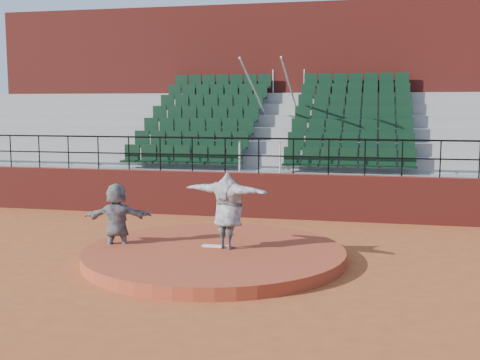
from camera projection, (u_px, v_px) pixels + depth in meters
ground at (214, 260)px, 12.68m from camera, size 90.00×90.00×0.00m
pitchers_mound at (214, 254)px, 12.67m from camera, size 5.50×5.50×0.25m
pitching_rubber at (216, 246)px, 12.80m from camera, size 0.60×0.15×0.03m
boundary_wall at (259, 195)px, 17.45m from camera, size 24.00×0.30×1.30m
wall_railing at (259, 148)px, 17.28m from camera, size 24.04×0.05×1.03m
seating_deck at (278, 157)px, 20.88m from camera, size 24.00×5.97×4.63m
press_box_facade at (294, 98)px, 24.45m from camera, size 24.00×3.00×7.10m
pitcher at (228, 211)px, 12.58m from camera, size 2.05×1.10×1.61m
fielder at (117, 219)px, 13.04m from camera, size 1.54×0.82×1.58m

